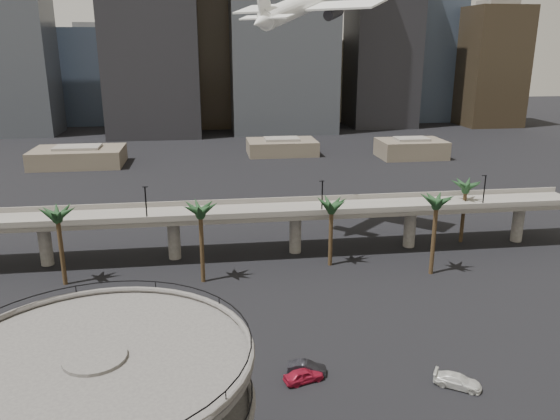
{
  "coord_description": "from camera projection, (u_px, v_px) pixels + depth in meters",
  "views": [
    {
      "loc": [
        -4.87,
        -38.57,
        36.82
      ],
      "look_at": [
        4.39,
        28.0,
        16.52
      ],
      "focal_mm": 35.0,
      "sensor_mm": 36.0,
      "label": 1
    }
  ],
  "objects": [
    {
      "name": "overpass",
      "position": [
        235.0,
        217.0,
        97.88
      ],
      "size": [
        130.0,
        9.3,
        14.7
      ],
      "color": "slate",
      "rests_on": "ground"
    },
    {
      "name": "palm_trees",
      "position": [
        307.0,
        205.0,
        90.85
      ],
      "size": [
        76.4,
        18.4,
        14.0
      ],
      "color": "#46321E",
      "rests_on": "ground"
    },
    {
      "name": "low_buildings",
      "position": [
        240.0,
        151.0,
        182.86
      ],
      "size": [
        135.0,
        27.5,
        6.8
      ],
      "color": "brown",
      "rests_on": "ground"
    },
    {
      "name": "skyline",
      "position": [
        246.0,
        34.0,
        243.59
      ],
      "size": [
        269.0,
        86.0,
        114.44
      ],
      "color": "gray",
      "rests_on": "ground"
    },
    {
      "name": "airborne_jet",
      "position": [
        308.0,
        3.0,
        101.45
      ],
      "size": [
        26.71,
        27.7,
        12.28
      ],
      "rotation": [
        0.0,
        -0.26,
        0.82
      ],
      "color": "white",
      "rests_on": "ground"
    },
    {
      "name": "car_a",
      "position": [
        304.0,
        375.0,
        62.14
      ],
      "size": [
        4.99,
        3.07,
        1.59
      ],
      "primitive_type": "imported",
      "rotation": [
        0.0,
        0.0,
        1.84
      ],
      "color": "#AD1833",
      "rests_on": "ground"
    },
    {
      "name": "car_b",
      "position": [
        307.0,
        368.0,
        63.68
      ],
      "size": [
        4.75,
        2.72,
        1.48
      ],
      "primitive_type": "imported",
      "rotation": [
        0.0,
        0.0,
        1.3
      ],
      "color": "black",
      "rests_on": "ground"
    },
    {
      "name": "car_c",
      "position": [
        458.0,
        381.0,
        61.17
      ],
      "size": [
        5.54,
        4.6,
        1.51
      ],
      "primitive_type": "imported",
      "rotation": [
        0.0,
        0.0,
        1.0
      ],
      "color": "silver",
      "rests_on": "ground"
    }
  ]
}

